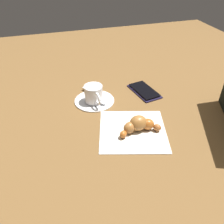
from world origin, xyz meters
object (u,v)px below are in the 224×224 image
object	(u,v)px
espresso_cup	(94,94)
teaspoon	(97,98)
croissant	(139,125)
cell_phone	(144,91)
sugar_packet	(102,97)
napkin	(133,130)
saucer	(94,100)

from	to	relation	value
espresso_cup	teaspoon	bearing A→B (deg)	-55.12
teaspoon	croissant	world-z (taller)	croissant
espresso_cup	teaspoon	size ratio (longest dim) A/B	0.66
croissant	cell_phone	distance (m)	0.22
croissant	cell_phone	bearing A→B (deg)	-27.53
sugar_packet	croissant	world-z (taller)	croissant
sugar_packet	croissant	distance (m)	0.20
napkin	cell_phone	size ratio (longest dim) A/B	1.35
saucer	espresso_cup	bearing A→B (deg)	161.17
croissant	cell_phone	world-z (taller)	croissant
cell_phone	croissant	bearing A→B (deg)	152.47
teaspoon	cell_phone	xyz separation A→B (m)	(0.01, -0.18, -0.01)
saucer	teaspoon	size ratio (longest dim) A/B	0.99
sugar_packet	cell_phone	xyz separation A→B (m)	(0.00, -0.16, -0.01)
teaspoon	napkin	world-z (taller)	teaspoon
saucer	cell_phone	world-z (taller)	cell_phone
teaspoon	cell_phone	size ratio (longest dim) A/B	0.97
sugar_packet	cell_phone	distance (m)	0.16
sugar_packet	espresso_cup	bearing A→B (deg)	127.25
croissant	napkin	bearing A→B (deg)	69.23
croissant	saucer	bearing A→B (deg)	24.38
teaspoon	napkin	xyz separation A→B (m)	(-0.18, -0.06, -0.01)
croissant	sugar_packet	bearing A→B (deg)	16.56
saucer	napkin	size ratio (longest dim) A/B	0.71
teaspoon	sugar_packet	distance (m)	0.02
teaspoon	sugar_packet	bearing A→B (deg)	-79.41
espresso_cup	sugar_packet	world-z (taller)	espresso_cup
saucer	espresso_cup	world-z (taller)	espresso_cup
saucer	napkin	world-z (taller)	saucer
espresso_cup	napkin	xyz separation A→B (m)	(-0.18, -0.08, -0.04)
sugar_packet	croissant	xyz separation A→B (m)	(-0.19, -0.06, 0.01)
teaspoon	croissant	xyz separation A→B (m)	(-0.19, -0.08, 0.01)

